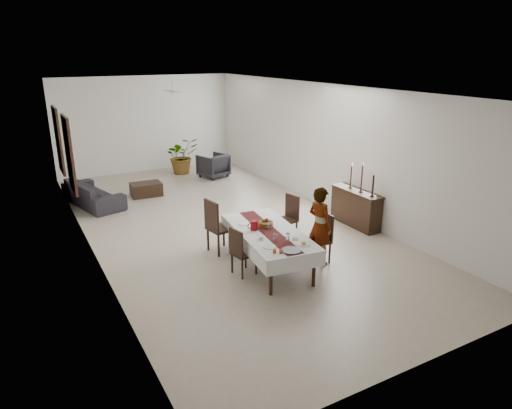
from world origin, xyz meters
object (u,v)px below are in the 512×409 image
object	(u,v)px
sideboard_body	(356,208)
dining_table_top	(268,232)
sofa	(93,193)
red_pitcher	(254,225)
woman	(320,226)

from	to	relation	value
sideboard_body	dining_table_top	bearing A→B (deg)	-163.59
sofa	red_pitcher	bearing A→B (deg)	-173.18
dining_table_top	sideboard_body	size ratio (longest dim) A/B	1.62
red_pitcher	dining_table_top	bearing A→B (deg)	-37.90
sofa	woman	bearing A→B (deg)	-165.75
dining_table_top	sofa	distance (m)	5.94
woman	sideboard_body	bearing A→B (deg)	-67.67
red_pitcher	woman	bearing A→B (deg)	-25.87
woman	sideboard_body	distance (m)	2.37
dining_table_top	woman	world-z (taller)	woman
sofa	sideboard_body	bearing A→B (deg)	-146.09
red_pitcher	sofa	world-z (taller)	red_pitcher
sideboard_body	sofa	distance (m)	6.95
woman	sofa	distance (m)	6.70
red_pitcher	woman	size ratio (longest dim) A/B	0.12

